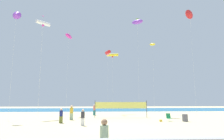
# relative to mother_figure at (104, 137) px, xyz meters

# --- Properties ---
(ground_plane) EXTENTS (120.00, 120.00, 0.00)m
(ground_plane) POSITION_rel_mother_figure_xyz_m (1.46, 9.32, -0.87)
(ground_plane) COLOR beige
(ocean_band) EXTENTS (120.00, 20.00, 0.01)m
(ocean_band) POSITION_rel_mother_figure_xyz_m (1.46, 44.10, -0.87)
(ocean_band) COLOR #1E6B99
(ocean_band) RESTS_ON ground
(mother_figure) EXTENTS (0.37, 0.37, 1.63)m
(mother_figure) POSITION_rel_mother_figure_xyz_m (0.00, 0.00, 0.00)
(mother_figure) COLOR #7A3872
(mother_figure) RESTS_ON ground
(beachgoer_mustard_shirt) EXTENTS (0.42, 0.42, 1.82)m
(beachgoer_mustard_shirt) POSITION_rel_mother_figure_xyz_m (-3.76, 16.54, 0.10)
(beachgoer_mustard_shirt) COLOR #99B28C
(beachgoer_mustard_shirt) RESTS_ON ground
(beachgoer_navy_shirt) EXTENTS (0.36, 0.36, 1.59)m
(beachgoer_navy_shirt) POSITION_rel_mother_figure_xyz_m (-4.39, 13.19, -0.02)
(beachgoer_navy_shirt) COLOR olive
(beachgoer_navy_shirt) RESTS_ON ground
(beachgoer_coral_shirt) EXTENTS (0.40, 0.40, 1.77)m
(beachgoer_coral_shirt) POSITION_rel_mother_figure_xyz_m (-1.11, 23.93, 0.07)
(beachgoer_coral_shirt) COLOR #19727A
(beachgoer_coral_shirt) RESTS_ON ground
(beachgoer_charcoal_shirt) EXTENTS (0.36, 0.36, 1.58)m
(beachgoer_charcoal_shirt) POSITION_rel_mother_figure_xyz_m (-1.85, 10.84, -0.03)
(beachgoer_charcoal_shirt) COLOR white
(beachgoer_charcoal_shirt) RESTS_ON ground
(folding_beach_chair) EXTENTS (0.52, 0.65, 0.89)m
(folding_beach_chair) POSITION_rel_mother_figure_xyz_m (7.93, 14.45, -0.41)
(folding_beach_chair) COLOR #1E8C4C
(folding_beach_chair) RESTS_ON ground
(trash_barrel) EXTENTS (0.62, 0.62, 0.83)m
(trash_barrel) POSITION_rel_mother_figure_xyz_m (9.65, 13.89, -0.45)
(trash_barrel) COLOR #595960
(trash_barrel) RESTS_ON ground
(volleyball_net) EXTENTS (7.47, 0.16, 2.40)m
(volleyball_net) POSITION_rel_mother_figure_xyz_m (2.79, 19.39, 0.76)
(volleyball_net) COLOR #4C4C51
(volleyball_net) RESTS_ON ground
(beach_handbag) EXTENTS (0.30, 0.15, 0.24)m
(beach_handbag) POSITION_rel_mother_figure_xyz_m (6.78, 13.86, -0.75)
(beach_handbag) COLOR gold
(beach_handbag) RESTS_ON ground
(kite_red_delta) EXTENTS (1.62, 0.83, 17.29)m
(kite_red_delta) POSITION_rel_mother_figure_xyz_m (14.45, 20.67, 15.60)
(kite_red_delta) COLOR silver
(kite_red_delta) RESTS_ON ground
(kite_magenta_diamond) EXTENTS (0.38, 0.37, 19.42)m
(kite_magenta_diamond) POSITION_rel_mother_figure_xyz_m (-11.87, 29.23, 16.60)
(kite_magenta_diamond) COLOR silver
(kite_magenta_diamond) RESTS_ON ground
(kite_yellow_tube) EXTENTS (2.34, 0.91, 11.63)m
(kite_yellow_tube) POSITION_rel_mother_figure_xyz_m (2.22, 29.06, 10.47)
(kite_yellow_tube) COLOR silver
(kite_yellow_tube) RESTS_ON ground
(kite_red_tube) EXTENTS (1.05, 1.47, 11.57)m
(kite_red_tube) POSITION_rel_mother_figure_xyz_m (1.18, 26.54, 10.34)
(kite_red_tube) COLOR silver
(kite_red_tube) RESTS_ON ground
(kite_magenta_inflatable) EXTENTS (1.36, 1.96, 14.12)m
(kite_magenta_inflatable) POSITION_rel_mother_figure_xyz_m (-5.83, 24.68, 12.74)
(kite_magenta_inflatable) COLOR silver
(kite_magenta_inflatable) RESTS_ON ground
(kite_violet_delta) EXTENTS (1.11, 0.52, 14.07)m
(kite_violet_delta) POSITION_rel_mother_figure_xyz_m (-11.25, 16.07, 12.63)
(kite_violet_delta) COLOR silver
(kite_violet_delta) RESTS_ON ground
(kite_white_tube) EXTENTS (1.97, 1.88, 14.50)m
(kite_white_tube) POSITION_rel_mother_figure_xyz_m (-9.09, 20.44, 13.31)
(kite_white_tube) COLOR silver
(kite_white_tube) RESTS_ON ground
(kite_yellow_inflatable) EXTENTS (1.27, 1.33, 13.72)m
(kite_yellow_inflatable) POSITION_rel_mother_figure_xyz_m (10.04, 27.90, 12.45)
(kite_yellow_inflatable) COLOR silver
(kite_yellow_inflatable) RESTS_ON ground
(kite_violet_inflatable) EXTENTS (2.21, 2.23, 16.77)m
(kite_violet_inflatable) POSITION_rel_mother_figure_xyz_m (6.26, 23.63, 15.26)
(kite_violet_inflatable) COLOR silver
(kite_violet_inflatable) RESTS_ON ground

